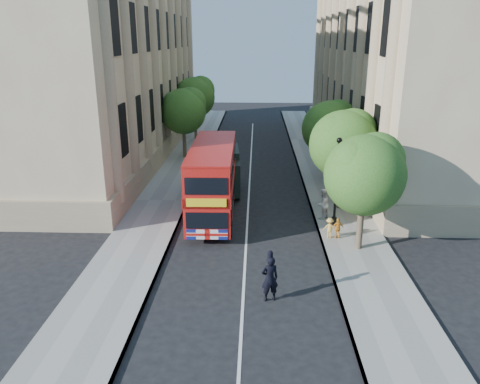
# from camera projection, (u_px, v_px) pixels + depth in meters

# --- Properties ---
(ground) EXTENTS (120.00, 120.00, 0.00)m
(ground) POSITION_uv_depth(u_px,v_px,m) (244.00, 276.00, 21.49)
(ground) COLOR black
(ground) RESTS_ON ground
(pavement_right) EXTENTS (3.50, 80.00, 0.12)m
(pavement_right) POSITION_uv_depth(u_px,v_px,m) (336.00, 203.00, 30.76)
(pavement_right) COLOR gray
(pavement_right) RESTS_ON ground
(pavement_left) EXTENTS (3.50, 80.00, 0.12)m
(pavement_left) POSITION_uv_depth(u_px,v_px,m) (162.00, 201.00, 31.15)
(pavement_left) COLOR gray
(pavement_left) RESTS_ON ground
(building_right) EXTENTS (12.00, 38.00, 18.00)m
(building_right) POSITION_uv_depth(u_px,v_px,m) (409.00, 54.00, 40.95)
(building_right) COLOR tan
(building_right) RESTS_ON ground
(building_left) EXTENTS (12.00, 38.00, 18.00)m
(building_left) POSITION_uv_depth(u_px,v_px,m) (98.00, 54.00, 41.88)
(building_left) COLOR tan
(building_left) RESTS_ON ground
(tree_right_near) EXTENTS (4.00, 4.00, 6.08)m
(tree_right_near) POSITION_uv_depth(u_px,v_px,m) (366.00, 171.00, 22.83)
(tree_right_near) COLOR #473828
(tree_right_near) RESTS_ON ground
(tree_right_mid) EXTENTS (4.20, 4.20, 6.37)m
(tree_right_mid) POSITION_uv_depth(u_px,v_px,m) (344.00, 141.00, 28.46)
(tree_right_mid) COLOR #473828
(tree_right_mid) RESTS_ON ground
(tree_right_far) EXTENTS (4.00, 4.00, 6.15)m
(tree_right_far) POSITION_uv_depth(u_px,v_px,m) (330.00, 125.00, 34.19)
(tree_right_far) COLOR #473828
(tree_right_far) RESTS_ON ground
(tree_left_far) EXTENTS (4.00, 4.00, 6.30)m
(tree_left_far) POSITION_uv_depth(u_px,v_px,m) (184.00, 109.00, 41.19)
(tree_left_far) COLOR #473828
(tree_left_far) RESTS_ON ground
(tree_left_back) EXTENTS (4.20, 4.20, 6.65)m
(tree_left_back) POSITION_uv_depth(u_px,v_px,m) (195.00, 95.00, 48.69)
(tree_left_back) COLOR #473828
(tree_left_back) RESTS_ON ground
(lamp_post) EXTENTS (0.32, 0.32, 5.16)m
(lamp_post) POSITION_uv_depth(u_px,v_px,m) (336.00, 186.00, 26.22)
(lamp_post) COLOR black
(lamp_post) RESTS_ON pavement_right
(double_decker_bus) EXTENTS (2.65, 9.34, 4.29)m
(double_decker_bus) POSITION_uv_depth(u_px,v_px,m) (213.00, 179.00, 28.09)
(double_decker_bus) COLOR #AB100B
(double_decker_bus) RESTS_ON ground
(box_van) EXTENTS (2.51, 5.37, 2.99)m
(box_van) POSITION_uv_depth(u_px,v_px,m) (224.00, 172.00, 32.82)
(box_van) COLOR black
(box_van) RESTS_ON ground
(police_constable) EXTENTS (0.83, 0.65, 2.00)m
(police_constable) POSITION_uv_depth(u_px,v_px,m) (270.00, 279.00, 19.24)
(police_constable) COLOR black
(police_constable) RESTS_ON ground
(woman_pedestrian) EXTENTS (1.13, 1.12, 1.84)m
(woman_pedestrian) POSITION_uv_depth(u_px,v_px,m) (323.00, 204.00, 27.74)
(woman_pedestrian) COLOR silver
(woman_pedestrian) RESTS_ON pavement_right
(child_a) EXTENTS (0.69, 0.36, 1.13)m
(child_a) POSITION_uv_depth(u_px,v_px,m) (338.00, 228.00, 25.11)
(child_a) COLOR orange
(child_a) RESTS_ON pavement_right
(child_b) EXTENTS (0.78, 0.52, 1.12)m
(child_b) POSITION_uv_depth(u_px,v_px,m) (330.00, 228.00, 25.18)
(child_b) COLOR gold
(child_b) RESTS_ON pavement_right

